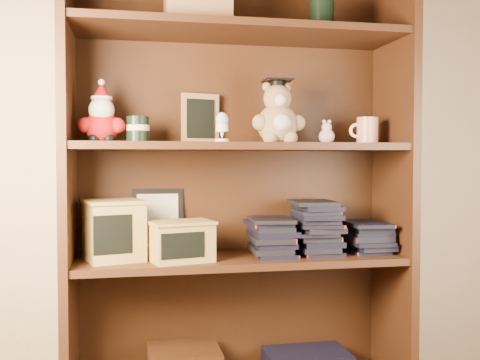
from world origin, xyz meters
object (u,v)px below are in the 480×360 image
object	(u,v)px
teacher_mug	(367,131)
treats_box	(114,230)
grad_teddy_bear	(278,118)
bookcase	(237,191)

from	to	relation	value
teacher_mug	treats_box	size ratio (longest dim) A/B	0.47
teacher_mug	grad_teddy_bear	bearing A→B (deg)	-178.81
bookcase	treats_box	world-z (taller)	bookcase
bookcase	teacher_mug	xyz separation A→B (m)	(0.48, -0.05, 0.22)
grad_teddy_bear	treats_box	bearing A→B (deg)	179.38
bookcase	treats_box	xyz separation A→B (m)	(-0.43, -0.05, -0.12)
bookcase	grad_teddy_bear	xyz separation A→B (m)	(0.14, -0.06, 0.26)
teacher_mug	treats_box	xyz separation A→B (m)	(-0.91, -0.00, -0.34)
teacher_mug	treats_box	world-z (taller)	teacher_mug
bookcase	teacher_mug	distance (m)	0.53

